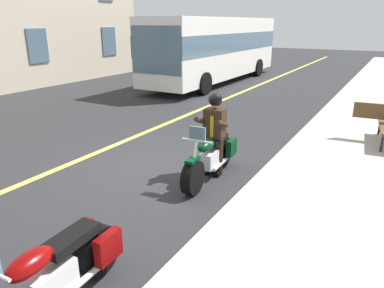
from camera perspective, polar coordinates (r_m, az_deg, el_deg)
ground_plane at (r=7.93m, az=-4.43°, el=-3.86°), size 80.00×80.00×0.00m
lane_center_stripe at (r=9.15m, az=-14.84°, el=-1.28°), size 60.00×0.16×0.01m
motorcycle_main at (r=7.31m, az=3.00°, el=-2.05°), size 2.22×0.70×1.26m
rider_main at (r=7.29m, az=3.64°, el=2.72°), size 0.65×0.58×1.74m
motorcycle_parked at (r=4.39m, az=-21.30°, el=-19.10°), size 2.22×0.67×1.26m
bus_far at (r=19.50m, az=3.94°, el=15.39°), size 11.05×2.70×3.30m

